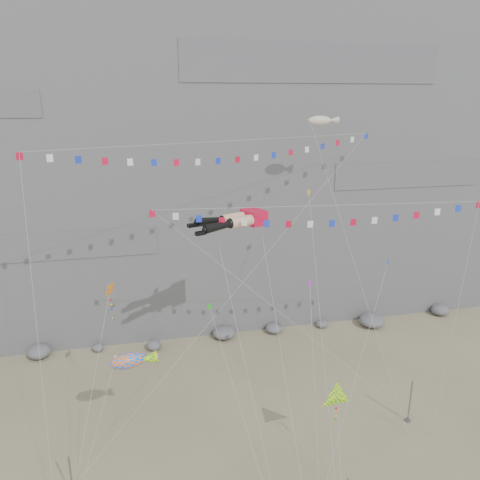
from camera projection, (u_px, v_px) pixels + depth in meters
The scene contains 17 objects.
ground at pixel (262, 438), 38.12m from camera, with size 120.00×120.00×0.00m, color gray.
cliff at pixel (201, 110), 60.64m from camera, with size 80.00×28.00×50.00m, color slate.
talus_boulders at pixel (224, 333), 53.81m from camera, with size 60.00×3.00×1.20m, color slate, non-canonical shape.
anchor_pole_left at pixel (71, 479), 31.64m from camera, with size 0.12×0.12×3.73m, color slate.
anchor_pole_right at pixel (410, 401), 39.53m from camera, with size 0.12×0.12×3.98m, color slate.
legs_kite at pixel (236, 220), 37.27m from camera, with size 6.71×14.94×21.95m.
flag_banner_upper at pixel (228, 141), 40.38m from camera, with size 31.44×18.95×30.40m.
flag_banner_lower at pixel (322, 206), 36.30m from camera, with size 25.98×6.73×21.28m.
harlequin_kite at pixel (110, 290), 35.17m from camera, with size 4.23×8.01×14.86m.
fish_windsock at pixel (128, 361), 33.00m from camera, with size 5.97×4.01×10.09m.
delta_kite at pixel (337, 398), 33.46m from camera, with size 2.52×4.61×7.94m.
blimp_windsock at pixel (320, 122), 44.04m from camera, with size 5.20×15.03×28.55m.
small_kite_a at pixel (215, 229), 39.05m from camera, with size 2.47×13.92×21.15m.
small_kite_b at pixel (310, 288), 39.59m from camera, with size 3.15×10.74×15.47m.
small_kite_c at pixel (210, 310), 36.77m from camera, with size 3.10×9.86×14.42m.
small_kite_d at pixel (309, 199), 42.82m from camera, with size 3.89×17.17×24.79m.
small_kite_e at pixel (387, 267), 40.48m from camera, with size 9.28×9.68×17.96m.
Camera 1 is at (-8.51, -30.55, 26.68)m, focal length 35.00 mm.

